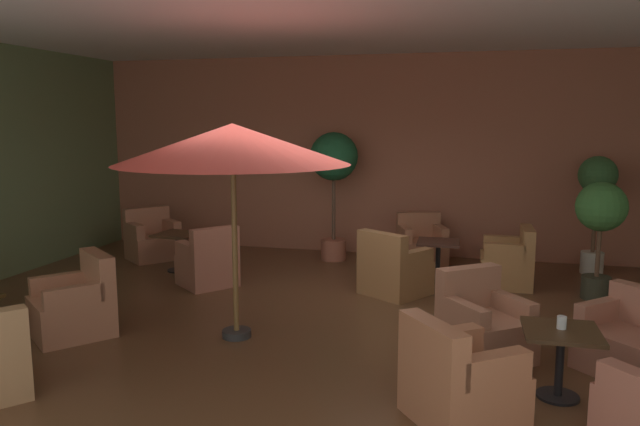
{
  "coord_description": "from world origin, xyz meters",
  "views": [
    {
      "loc": [
        1.8,
        -6.66,
        2.37
      ],
      "look_at": [
        0.0,
        0.41,
        1.26
      ],
      "focal_mm": 34.04,
      "sensor_mm": 36.0,
      "label": 1
    }
  ],
  "objects_px": {
    "armchair_front_right_east": "(394,271)",
    "armchair_rear_right_east": "(208,264)",
    "armchair_mid_center_south": "(76,306)",
    "patio_umbrella_tall_red": "(233,145)",
    "cafe_table_front_right": "(438,252)",
    "potted_tree_mid_left": "(334,167)",
    "armchair_front_right_south": "(508,264)",
    "cafe_table_front_left": "(561,347)",
    "potted_tree_left_corner": "(597,191)",
    "potted_tree_mid_right": "(601,218)",
    "iced_drink_cup": "(562,322)",
    "armchair_front_left_north": "(634,343)",
    "armchair_front_left_south": "(459,382)",
    "armchair_front_right_north": "(421,246)",
    "armchair_front_left_east": "(483,326)",
    "cafe_table_rear_right": "(178,242)",
    "armchair_rear_right_north": "(152,240)"
  },
  "relations": [
    {
      "from": "armchair_front_right_east",
      "to": "armchair_rear_right_east",
      "type": "bearing_deg",
      "value": -175.3
    },
    {
      "from": "armchair_mid_center_south",
      "to": "patio_umbrella_tall_red",
      "type": "relative_size",
      "value": 0.43
    },
    {
      "from": "cafe_table_front_right",
      "to": "potted_tree_mid_left",
      "type": "bearing_deg",
      "value": 150.96
    },
    {
      "from": "armchair_front_right_south",
      "to": "cafe_table_front_left",
      "type": "bearing_deg",
      "value": -86.22
    },
    {
      "from": "potted_tree_left_corner",
      "to": "armchair_front_right_east",
      "type": "bearing_deg",
      "value": -145.76
    },
    {
      "from": "cafe_table_front_left",
      "to": "cafe_table_front_right",
      "type": "bearing_deg",
      "value": 108.87
    },
    {
      "from": "potted_tree_mid_left",
      "to": "potted_tree_mid_right",
      "type": "distance_m",
      "value": 4.21
    },
    {
      "from": "potted_tree_mid_left",
      "to": "iced_drink_cup",
      "type": "xyz_separation_m",
      "value": [
        3.07,
        -4.63,
        -0.93
      ]
    },
    {
      "from": "cafe_table_front_right",
      "to": "armchair_rear_right_east",
      "type": "xyz_separation_m",
      "value": [
        -3.2,
        -1.06,
        -0.11
      ]
    },
    {
      "from": "armchair_front_left_north",
      "to": "patio_umbrella_tall_red",
      "type": "relative_size",
      "value": 0.43
    },
    {
      "from": "cafe_table_front_right",
      "to": "potted_tree_mid_left",
      "type": "distance_m",
      "value": 2.39
    },
    {
      "from": "potted_tree_mid_left",
      "to": "iced_drink_cup",
      "type": "height_order",
      "value": "potted_tree_mid_left"
    },
    {
      "from": "armchair_front_right_east",
      "to": "armchair_front_right_south",
      "type": "xyz_separation_m",
      "value": [
        1.55,
        0.86,
        -0.0
      ]
    },
    {
      "from": "armchair_mid_center_south",
      "to": "potted_tree_mid_right",
      "type": "height_order",
      "value": "potted_tree_mid_right"
    },
    {
      "from": "armchair_front_left_south",
      "to": "armchair_front_right_north",
      "type": "bearing_deg",
      "value": 98.16
    },
    {
      "from": "cafe_table_front_right",
      "to": "armchair_front_right_north",
      "type": "distance_m",
      "value": 1.01
    },
    {
      "from": "cafe_table_front_right",
      "to": "armchair_front_right_north",
      "type": "bearing_deg",
      "value": 109.01
    },
    {
      "from": "cafe_table_front_left",
      "to": "armchair_front_left_north",
      "type": "height_order",
      "value": "armchair_front_left_north"
    },
    {
      "from": "potted_tree_mid_left",
      "to": "armchair_front_left_south",
      "type": "bearing_deg",
      "value": -66.96
    },
    {
      "from": "cafe_table_front_right",
      "to": "armchair_rear_right_east",
      "type": "distance_m",
      "value": 3.38
    },
    {
      "from": "armchair_front_left_east",
      "to": "cafe_table_rear_right",
      "type": "height_order",
      "value": "armchair_front_left_east"
    },
    {
      "from": "cafe_table_front_left",
      "to": "armchair_front_right_south",
      "type": "height_order",
      "value": "armchair_front_right_south"
    },
    {
      "from": "cafe_table_front_right",
      "to": "potted_tree_mid_right",
      "type": "relative_size",
      "value": 0.39
    },
    {
      "from": "cafe_table_rear_right",
      "to": "potted_tree_mid_left",
      "type": "xyz_separation_m",
      "value": [
        2.22,
        1.39,
        1.14
      ]
    },
    {
      "from": "armchair_mid_center_south",
      "to": "cafe_table_rear_right",
      "type": "relative_size",
      "value": 1.59
    },
    {
      "from": "potted_tree_mid_left",
      "to": "armchair_front_left_east",
      "type": "bearing_deg",
      "value": -57.47
    },
    {
      "from": "cafe_table_front_right",
      "to": "potted_tree_left_corner",
      "type": "distance_m",
      "value": 2.7
    },
    {
      "from": "armchair_rear_right_north",
      "to": "potted_tree_mid_right",
      "type": "xyz_separation_m",
      "value": [
        7.0,
        -0.7,
        0.78
      ]
    },
    {
      "from": "armchair_front_right_north",
      "to": "armchair_front_left_east",
      "type": "bearing_deg",
      "value": -75.93
    },
    {
      "from": "patio_umbrella_tall_red",
      "to": "armchair_rear_right_east",
      "type": "bearing_deg",
      "value": 122.49
    },
    {
      "from": "armchair_rear_right_north",
      "to": "iced_drink_cup",
      "type": "bearing_deg",
      "value": -32.66
    },
    {
      "from": "armchair_front_left_north",
      "to": "armchair_front_left_east",
      "type": "distance_m",
      "value": 1.38
    },
    {
      "from": "armchair_front_left_north",
      "to": "iced_drink_cup",
      "type": "bearing_deg",
      "value": -137.39
    },
    {
      "from": "armchair_front_right_east",
      "to": "potted_tree_left_corner",
      "type": "bearing_deg",
      "value": 34.24
    },
    {
      "from": "cafe_table_rear_right",
      "to": "potted_tree_mid_left",
      "type": "bearing_deg",
      "value": 32.0
    },
    {
      "from": "cafe_table_front_left",
      "to": "iced_drink_cup",
      "type": "distance_m",
      "value": 0.21
    },
    {
      "from": "cafe_table_rear_right",
      "to": "armchair_rear_right_north",
      "type": "xyz_separation_m",
      "value": [
        -0.84,
        0.69,
        -0.14
      ]
    },
    {
      "from": "armchair_front_right_east",
      "to": "armchair_front_left_east",
      "type": "bearing_deg",
      "value": -59.4
    },
    {
      "from": "potted_tree_mid_left",
      "to": "armchair_front_left_north",
      "type": "bearing_deg",
      "value": -45.96
    },
    {
      "from": "armchair_front_left_north",
      "to": "patio_umbrella_tall_red",
      "type": "xyz_separation_m",
      "value": [
        -4.0,
        -0.01,
        1.82
      ]
    },
    {
      "from": "armchair_front_left_east",
      "to": "patio_umbrella_tall_red",
      "type": "relative_size",
      "value": 0.42
    },
    {
      "from": "armchair_front_left_east",
      "to": "armchair_front_right_north",
      "type": "height_order",
      "value": "armchair_front_left_east"
    },
    {
      "from": "armchair_front_left_north",
      "to": "armchair_rear_right_north",
      "type": "xyz_separation_m",
      "value": [
        -6.87,
        3.25,
        0.03
      ]
    },
    {
      "from": "armchair_front_left_south",
      "to": "potted_tree_mid_left",
      "type": "distance_m",
      "value": 5.88
    },
    {
      "from": "armchair_front_left_north",
      "to": "armchair_rear_right_north",
      "type": "height_order",
      "value": "armchair_rear_right_north"
    },
    {
      "from": "cafe_table_front_right",
      "to": "armchair_front_right_south",
      "type": "height_order",
      "value": "armchair_front_right_south"
    },
    {
      "from": "armchair_front_left_south",
      "to": "potted_tree_left_corner",
      "type": "xyz_separation_m",
      "value": [
        1.89,
        5.37,
        0.99
      ]
    },
    {
      "from": "cafe_table_front_left",
      "to": "armchair_front_left_east",
      "type": "height_order",
      "value": "armchair_front_left_east"
    },
    {
      "from": "armchair_front_right_south",
      "to": "armchair_mid_center_south",
      "type": "height_order",
      "value": "armchair_mid_center_south"
    },
    {
      "from": "armchair_rear_right_east",
      "to": "potted_tree_left_corner",
      "type": "distance_m",
      "value": 6.01
    }
  ]
}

